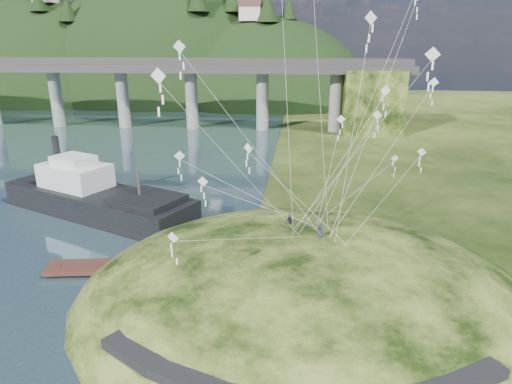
{
  "coord_description": "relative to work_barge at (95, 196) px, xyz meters",
  "views": [
    {
      "loc": [
        7.47,
        -28.7,
        18.6
      ],
      "look_at": [
        4.0,
        6.0,
        7.0
      ],
      "focal_mm": 32.0,
      "sensor_mm": 36.0,
      "label": 1
    }
  ],
  "objects": [
    {
      "name": "grass_hill",
      "position": [
        23.27,
        -15.41,
        -3.59
      ],
      "size": [
        36.0,
        32.0,
        13.0
      ],
      "color": "black",
      "rests_on": "ground"
    },
    {
      "name": "kite_swarm",
      "position": [
        23.33,
        -13.7,
        13.1
      ],
      "size": [
        20.56,
        17.54,
        20.3
      ],
      "color": "silver",
      "rests_on": "ground"
    },
    {
      "name": "wooden_dock",
      "position": [
        9.4,
        -12.63,
        -1.61
      ],
      "size": [
        15.48,
        4.67,
        1.09
      ],
      "color": "#351B15",
      "rests_on": "ground"
    },
    {
      "name": "bridge",
      "position": [
        -11.19,
        52.66,
        7.62
      ],
      "size": [
        160.0,
        11.0,
        15.0
      ],
      "color": "#2D2B2B",
      "rests_on": "ground"
    },
    {
      "name": "work_barge",
      "position": [
        0.0,
        0.0,
        0.0
      ],
      "size": [
        24.34,
        15.76,
        8.33
      ],
      "color": "black",
      "rests_on": "ground"
    },
    {
      "name": "footpath",
      "position": [
        22.73,
        -27.15,
        -0.0
      ],
      "size": [
        22.29,
        5.84,
        0.83
      ],
      "color": "black",
      "rests_on": "ground"
    },
    {
      "name": "kite_flyers",
      "position": [
        23.15,
        -13.94,
        3.72
      ],
      "size": [
        3.13,
        3.26,
        2.04
      ],
      "color": "#23252F",
      "rests_on": "ground"
    },
    {
      "name": "far_ridge",
      "position": [
        -28.31,
        104.76,
        -9.52
      ],
      "size": [
        153.0,
        70.0,
        94.5
      ],
      "color": "black",
      "rests_on": "ground"
    },
    {
      "name": "ground",
      "position": [
        15.27,
        -17.41,
        -2.09
      ],
      "size": [
        320.0,
        320.0,
        0.0
      ],
      "primitive_type": "plane",
      "color": "black",
      "rests_on": "ground"
    }
  ]
}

